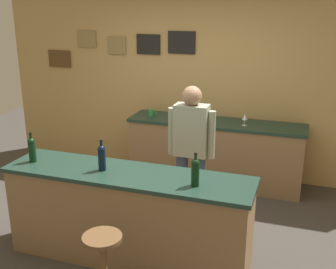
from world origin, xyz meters
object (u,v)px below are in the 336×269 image
at_px(wine_bottle_a, 32,149).
at_px(wine_bottle_b, 102,157).
at_px(bar_stool, 103,260).
at_px(wine_bottle_c, 195,171).
at_px(wine_glass_b, 245,117).
at_px(bartender, 191,148).
at_px(coffee_mug, 151,113).
at_px(wine_glass_a, 174,112).

xyz_separation_m(wine_bottle_a, wine_bottle_b, (0.76, 0.02, 0.00)).
relative_size(bar_stool, wine_bottle_b, 2.22).
height_order(wine_bottle_b, wine_bottle_c, same).
xyz_separation_m(wine_bottle_a, wine_glass_b, (1.80, 2.02, -0.05)).
distance_m(bartender, bar_stool, 1.63).
height_order(wine_bottle_c, coffee_mug, wine_bottle_c).
xyz_separation_m(bartender, coffee_mug, (-0.93, 1.23, 0.01)).
height_order(wine_bottle_a, wine_bottle_b, same).
relative_size(bartender, wine_bottle_c, 5.29).
bearing_deg(wine_glass_a, wine_bottle_b, -92.22).
height_order(bartender, wine_bottle_a, bartender).
xyz_separation_m(wine_bottle_c, coffee_mug, (-1.21, 2.10, -0.11)).
height_order(bar_stool, wine_bottle_b, wine_bottle_b).
xyz_separation_m(wine_bottle_b, coffee_mug, (-0.29, 2.05, -0.11)).
bearing_deg(wine_glass_a, wine_bottle_c, -67.40).
bearing_deg(wine_glass_b, wine_bottle_a, -131.70).
xyz_separation_m(wine_bottle_a, wine_glass_a, (0.84, 2.01, -0.05)).
distance_m(wine_bottle_b, coffee_mug, 2.07).
distance_m(wine_bottle_b, wine_bottle_c, 0.93).
xyz_separation_m(wine_bottle_a, coffee_mug, (0.47, 2.07, -0.11)).
bearing_deg(wine_bottle_a, bar_stool, -31.46).
xyz_separation_m(bar_stool, wine_bottle_b, (-0.35, 0.70, 0.60)).
bearing_deg(wine_bottle_b, bartender, 51.88).
distance_m(wine_glass_a, wine_glass_b, 0.96).
relative_size(bartender, wine_bottle_b, 5.29).
height_order(wine_bottle_c, wine_glass_a, wine_bottle_c).
bearing_deg(wine_glass_b, bar_stool, -104.44).
bearing_deg(wine_bottle_b, wine_bottle_a, -178.12).
bearing_deg(bartender, wine_bottle_c, -72.16).
relative_size(wine_bottle_b, coffee_mug, 2.45).
xyz_separation_m(wine_bottle_a, wine_bottle_c, (1.69, -0.03, 0.00)).
bearing_deg(wine_bottle_c, bartender, 107.84).
bearing_deg(wine_bottle_c, bar_stool, -131.88).
bearing_deg(wine_bottle_a, bartender, 31.08).
bearing_deg(wine_glass_b, wine_bottle_b, -117.54).
bearing_deg(wine_bottle_b, coffee_mug, 97.96).
relative_size(bar_stool, wine_glass_b, 4.39).
bearing_deg(wine_bottle_a, coffee_mug, 77.12).
bearing_deg(bar_stool, wine_glass_b, 75.56).
distance_m(wine_glass_a, coffee_mug, 0.37).
relative_size(bar_stool, wine_bottle_a, 2.22).
relative_size(bar_stool, coffee_mug, 5.44).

